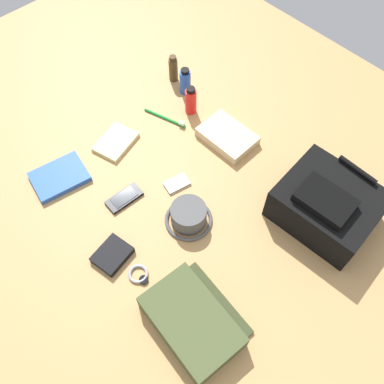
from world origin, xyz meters
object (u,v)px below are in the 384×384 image
Objects in this scene: cologne_bottle at (173,69)px; notepad at (116,142)px; media_player at (176,184)px; toothbrush at (167,119)px; backpack at (327,205)px; wristwatch at (139,275)px; cell_phone at (124,198)px; toiletry_pouch at (193,321)px; bucket_hat at (189,216)px; wallet at (112,255)px; folded_towel at (227,136)px; sunscreen_spray at (191,101)px; paperback_novel at (60,177)px; deodorant_spray at (185,81)px.

notepad is at bearing -74.79° from cologne_bottle.
toothbrush is at bearing 144.83° from media_player.
notepad is (-0.71, -0.31, -0.06)m from backpack.
media_player is 0.34m from wristwatch.
cologne_bottle is 0.60m from cell_phone.
media_player is 0.62× the size of notepad.
toiletry_pouch is at bearing -36.41° from media_player.
bucket_hat is 0.27m from wallet.
cell_phone is 0.44m from folded_towel.
cell_phone is 0.38m from toothbrush.
toiletry_pouch is 2.50× the size of cologne_bottle.
bucket_hat is 0.15m from media_player.
sunscreen_spray is (-0.63, 0.00, -0.02)m from backpack.
wallet is (-0.10, -0.02, 0.01)m from wristwatch.
backpack reaches higher than bucket_hat.
wristwatch is 0.65× the size of wallet.
cologne_bottle is 0.52m from media_player.
toothbrush is 1.58× the size of wallet.
cell_phone is at bearing 165.88° from toiletry_pouch.
bucket_hat is 1.34× the size of cologne_bottle.
cologne_bottle is 1.26× the size of media_player.
backpack reaches higher than notepad.
backpack reaches higher than paperback_novel.
sunscreen_spray reaches higher than folded_towel.
bucket_hat is at bearing -32.18° from toothbrush.
backpack is at bearing 32.56° from media_player.
media_player is at bearing -40.80° from cologne_bottle.
paperback_novel is at bearing -108.32° from notepad.
bucket_hat is 0.48m from paperback_novel.
toiletry_pouch reaches higher than media_player.
media_player is (-0.38, 0.28, -0.03)m from toiletry_pouch.
paperback_novel is 2.88× the size of wristwatch.
cell_phone is 0.21m from wallet.
sunscreen_spray is at bearing 179.69° from backpack.
bucket_hat is 0.37m from folded_towel.
folded_towel is at bearing 114.34° from bucket_hat.
wallet is (-0.32, -0.04, -0.02)m from toiletry_pouch.
toiletry_pouch reaches higher than cell_phone.
notepad is at bearing -130.62° from folded_towel.
folded_towel is (0.27, 0.31, 0.01)m from notepad.
sunscreen_spray reaches higher than deodorant_spray.
notepad is at bearing 176.86° from bucket_hat.
notepad is (0.01, 0.24, -0.00)m from paperback_novel.
cologne_bottle is 0.57× the size of paperback_novel.
deodorant_spray is (-0.73, 0.06, -0.02)m from backpack.
cell_phone is (-0.21, -0.10, -0.03)m from bucket_hat.
notepad is at bearing -103.10° from sunscreen_spray.
cologne_bottle is at bearing 158.82° from sunscreen_spray.
bucket_hat is 1.05× the size of notepad.
wristwatch is 0.36× the size of folded_towel.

